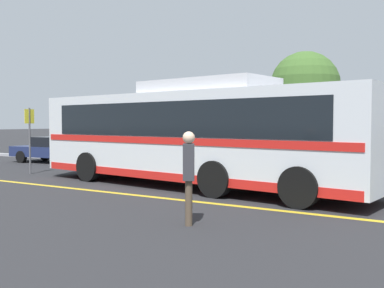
# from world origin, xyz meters

# --- Properties ---
(ground_plane) EXTENTS (220.00, 220.00, 0.00)m
(ground_plane) POSITION_xyz_m (0.00, 0.00, 0.00)
(ground_plane) COLOR #262628
(lane_strip_0) EXTENTS (31.63, 0.20, 0.01)m
(lane_strip_0) POSITION_xyz_m (0.47, -2.67, 0.00)
(lane_strip_0) COLOR gold
(lane_strip_0) RESTS_ON ground_plane
(curb_strip) EXTENTS (39.63, 0.36, 0.15)m
(curb_strip) POSITION_xyz_m (0.47, 4.74, 0.07)
(curb_strip) COLOR #99999E
(curb_strip) RESTS_ON ground_plane
(transit_bus) EXTENTS (12.13, 3.98, 3.30)m
(transit_bus) POSITION_xyz_m (0.48, -0.48, 1.68)
(transit_bus) COLOR silver
(transit_bus) RESTS_ON ground_plane
(parked_car_0) EXTENTS (4.53, 2.04, 1.30)m
(parked_car_0) POSITION_xyz_m (-9.92, 3.15, 0.67)
(parked_car_0) COLOR navy
(parked_car_0) RESTS_ON ground_plane
(parked_car_1) EXTENTS (4.11, 2.12, 1.36)m
(parked_car_1) POSITION_xyz_m (-3.93, 3.21, 0.68)
(parked_car_1) COLOR #9E9EA3
(parked_car_1) RESTS_ON ground_plane
(parked_car_2) EXTENTS (4.26, 2.12, 1.54)m
(parked_car_2) POSITION_xyz_m (1.49, 3.49, 0.77)
(parked_car_2) COLOR #9E9EA3
(parked_car_2) RESTS_ON ground_plane
(pedestrian_1) EXTENTS (0.40, 0.47, 1.84)m
(pedestrian_1) POSITION_xyz_m (3.14, -4.96, 1.06)
(pedestrian_1) COLOR brown
(pedestrian_1) RESTS_ON ground_plane
(bus_stop_sign) EXTENTS (0.08, 0.40, 2.59)m
(bus_stop_sign) POSITION_xyz_m (-6.80, -0.77, 1.63)
(bus_stop_sign) COLOR #59595E
(bus_stop_sign) RESTS_ON ground_plane
(tree_0) EXTENTS (3.32, 3.32, 5.42)m
(tree_0) POSITION_xyz_m (1.09, 8.89, 3.75)
(tree_0) COLOR #513823
(tree_0) RESTS_ON ground_plane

